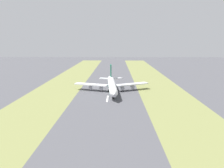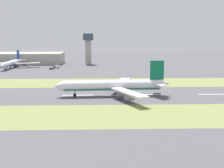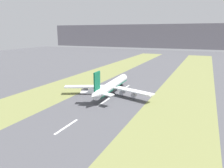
{
  "view_description": "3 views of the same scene",
  "coord_description": "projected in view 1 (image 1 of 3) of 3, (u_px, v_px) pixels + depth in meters",
  "views": [
    {
      "loc": [
        -6.34,
        171.51,
        41.68
      ],
      "look_at": [
        -2.99,
        -3.35,
        7.0
      ],
      "focal_mm": 35.0,
      "sensor_mm": 36.0,
      "label": 1
    },
    {
      "loc": [
        -178.37,
        2.73,
        36.51
      ],
      "look_at": [
        -2.99,
        -3.35,
        7.0
      ],
      "focal_mm": 50.0,
      "sensor_mm": 36.0,
      "label": 2
    },
    {
      "loc": [
        57.03,
        -141.36,
        42.84
      ],
      "look_at": [
        -2.99,
        -3.35,
        7.0
      ],
      "focal_mm": 35.0,
      "sensor_mm": 36.0,
      "label": 3
    }
  ],
  "objects": [
    {
      "name": "ground_plane",
      "position": [
        108.0,
        93.0,
        176.43
      ],
      "size": [
        800.0,
        800.0,
        0.0
      ],
      "primitive_type": "plane",
      "color": "#4C4C51"
    },
    {
      "name": "centreline_dash_near",
      "position": [
        110.0,
        80.0,
        238.56
      ],
      "size": [
        1.2,
        18.0,
        0.01
      ],
      "primitive_type": "cube",
      "color": "silver",
      "rests_on": "ground"
    },
    {
      "name": "airplane_main_jet",
      "position": [
        112.0,
        85.0,
        180.36
      ],
      "size": [
        64.02,
        67.21,
        20.2
      ],
      "color": "white",
      "rests_on": "ground"
    },
    {
      "name": "grass_median_west",
      "position": [
        164.0,
        94.0,
        175.59
      ],
      "size": [
        40.0,
        600.0,
        0.01
      ],
      "primitive_type": "cube",
      "color": "olive",
      "rests_on": "ground"
    },
    {
      "name": "centreline_dash_mid",
      "position": [
        109.0,
        87.0,
        199.33
      ],
      "size": [
        1.2,
        18.0,
        0.01
      ],
      "primitive_type": "cube",
      "color": "silver",
      "rests_on": "ground"
    },
    {
      "name": "centreline_dash_far",
      "position": [
        107.0,
        99.0,
        160.1
      ],
      "size": [
        1.2,
        18.0,
        0.01
      ],
      "primitive_type": "cube",
      "color": "silver",
      "rests_on": "ground"
    },
    {
      "name": "grass_median_east",
      "position": [
        53.0,
        93.0,
        177.28
      ],
      "size": [
        40.0,
        600.0,
        0.01
      ],
      "primitive_type": "cube",
      "color": "olive",
      "rests_on": "ground"
    }
  ]
}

